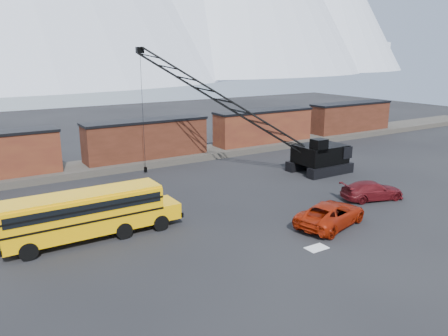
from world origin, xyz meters
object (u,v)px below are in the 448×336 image
object	(u,v)px
red_pickup	(331,214)
maroon_suv	(372,191)
school_bus	(89,213)
crawler_crane	(226,103)

from	to	relation	value
red_pickup	maroon_suv	bearing A→B (deg)	-87.25
school_bus	red_pickup	world-z (taller)	school_bus
maroon_suv	crawler_crane	bearing A→B (deg)	40.22
crawler_crane	school_bus	bearing A→B (deg)	-151.11
red_pickup	crawler_crane	size ratio (longest dim) A/B	0.33
maroon_suv	crawler_crane	distance (m)	15.91
red_pickup	crawler_crane	xyz separation A→B (m)	(1.19, 15.61, 6.30)
school_bus	red_pickup	xyz separation A→B (m)	(14.96, -6.70, -0.94)
red_pickup	maroon_suv	distance (m)	7.44
crawler_crane	maroon_suv	bearing A→B (deg)	-66.18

